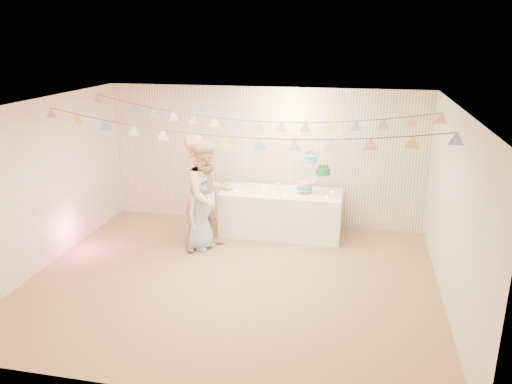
% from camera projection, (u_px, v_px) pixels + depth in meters
% --- Properties ---
extents(floor, '(6.00, 6.00, 0.00)m').
position_uv_depth(floor, '(232.00, 280.00, 7.45)').
color(floor, olive).
rests_on(floor, ground).
extents(ceiling, '(6.00, 6.00, 0.00)m').
position_uv_depth(ceiling, '(229.00, 106.00, 6.65)').
color(ceiling, white).
rests_on(ceiling, ground).
extents(back_wall, '(6.00, 6.00, 0.00)m').
position_uv_depth(back_wall, '(264.00, 157.00, 9.38)').
color(back_wall, white).
rests_on(back_wall, ground).
extents(front_wall, '(6.00, 6.00, 0.00)m').
position_uv_depth(front_wall, '(164.00, 280.00, 4.72)').
color(front_wall, white).
rests_on(front_wall, ground).
extents(left_wall, '(5.00, 5.00, 0.00)m').
position_uv_depth(left_wall, '(41.00, 185.00, 7.63)').
color(left_wall, white).
rests_on(left_wall, ground).
extents(right_wall, '(5.00, 5.00, 0.00)m').
position_uv_depth(right_wall, '(454.00, 213.00, 6.47)').
color(right_wall, white).
rests_on(right_wall, ground).
extents(table, '(2.16, 0.86, 0.81)m').
position_uv_depth(table, '(281.00, 213.00, 9.07)').
color(table, white).
rests_on(table, floor).
extents(cake_stand, '(0.64, 0.38, 0.72)m').
position_uv_depth(cake_stand, '(313.00, 177.00, 8.79)').
color(cake_stand, silver).
rests_on(cake_stand, table).
extents(cake_bottom, '(0.31, 0.31, 0.15)m').
position_uv_depth(cake_bottom, '(304.00, 192.00, 8.85)').
color(cake_bottom, teal).
rests_on(cake_bottom, cake_stand).
extents(cake_middle, '(0.27, 0.27, 0.22)m').
position_uv_depth(cake_middle, '(324.00, 176.00, 8.84)').
color(cake_middle, '#1B7D3F').
rests_on(cake_middle, cake_stand).
extents(cake_top_tier, '(0.25, 0.25, 0.19)m').
position_uv_depth(cake_top_tier, '(310.00, 162.00, 8.70)').
color(cake_top_tier, '#50D6FD').
rests_on(cake_top_tier, cake_stand).
extents(platter, '(0.38, 0.38, 0.02)m').
position_uv_depth(platter, '(254.00, 193.00, 9.01)').
color(platter, white).
rests_on(platter, table).
extents(posy, '(0.14, 0.14, 0.16)m').
position_uv_depth(posy, '(278.00, 189.00, 9.00)').
color(posy, white).
rests_on(posy, table).
extents(person_adult_a, '(0.55, 0.75, 1.91)m').
position_uv_depth(person_adult_a, '(199.00, 189.00, 8.62)').
color(person_adult_a, tan).
rests_on(person_adult_a, floor).
extents(person_adult_b, '(1.13, 1.15, 1.87)m').
position_uv_depth(person_adult_b, '(209.00, 195.00, 8.33)').
color(person_adult_b, tan).
rests_on(person_adult_b, floor).
extents(person_child, '(0.62, 0.76, 1.33)m').
position_uv_depth(person_child, '(201.00, 211.00, 8.38)').
color(person_child, '#93A7D0').
rests_on(person_child, floor).
extents(bunting_back, '(5.60, 1.10, 0.40)m').
position_uv_depth(bunting_back, '(247.00, 112.00, 7.75)').
color(bunting_back, pink).
rests_on(bunting_back, ceiling).
extents(bunting_front, '(5.60, 0.90, 0.36)m').
position_uv_depth(bunting_front, '(226.00, 129.00, 6.55)').
color(bunting_front, '#72A5E5').
rests_on(bunting_front, ceiling).
extents(tealight_0, '(0.04, 0.04, 0.03)m').
position_uv_depth(tealight_0, '(236.00, 190.00, 8.96)').
color(tealight_0, '#FFD88C').
rests_on(tealight_0, table).
extents(tealight_1, '(0.04, 0.04, 0.03)m').
position_uv_depth(tealight_1, '(264.00, 187.00, 9.18)').
color(tealight_1, '#FFD88C').
rests_on(tealight_1, table).
extents(tealight_2, '(0.04, 0.04, 0.03)m').
position_uv_depth(tealight_2, '(285.00, 195.00, 8.72)').
color(tealight_2, '#FFD88C').
rests_on(tealight_2, table).
extents(tealight_3, '(0.04, 0.04, 0.03)m').
position_uv_depth(tealight_3, '(302.00, 188.00, 9.08)').
color(tealight_3, '#FFD88C').
rests_on(tealight_3, table).
extents(tealight_4, '(0.04, 0.04, 0.03)m').
position_uv_depth(tealight_4, '(327.00, 197.00, 8.61)').
color(tealight_4, '#FFD88C').
rests_on(tealight_4, table).
extents(tealight_5, '(0.04, 0.04, 0.03)m').
position_uv_depth(tealight_5, '(332.00, 191.00, 8.91)').
color(tealight_5, '#FFD88C').
rests_on(tealight_5, table).
extents(tealight_6, '(0.04, 0.04, 0.03)m').
position_uv_depth(tealight_6, '(274.00, 192.00, 8.85)').
color(tealight_6, '#FFD88C').
rests_on(tealight_6, table).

